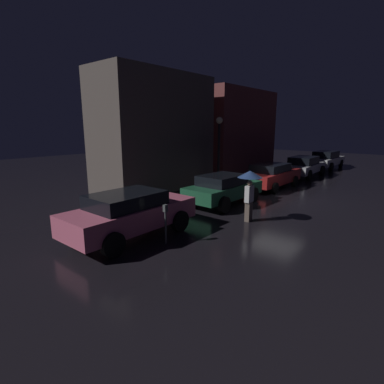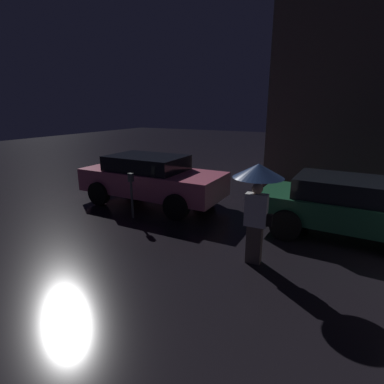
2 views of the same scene
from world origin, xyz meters
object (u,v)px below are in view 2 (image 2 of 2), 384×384
(parked_car_pink, at_px, (151,178))
(parking_meter, at_px, (131,191))
(pedestrian_with_umbrella, at_px, (258,188))
(parked_car_green, at_px, (349,206))

(parked_car_pink, bearing_deg, parking_meter, -77.70)
(pedestrian_with_umbrella, bearing_deg, parked_car_green, -127.50)
(parked_car_green, height_order, parking_meter, parked_car_green)
(parked_car_pink, bearing_deg, pedestrian_with_umbrella, -29.10)
(parked_car_pink, xyz_separation_m, parked_car_green, (5.38, 0.05, -0.06))
(parked_car_green, bearing_deg, parked_car_pink, -177.30)
(parked_car_green, relative_size, parking_meter, 3.30)
(pedestrian_with_umbrella, bearing_deg, parking_meter, -15.63)
(pedestrian_with_umbrella, distance_m, parking_meter, 3.74)
(parking_meter, bearing_deg, parked_car_green, 14.82)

